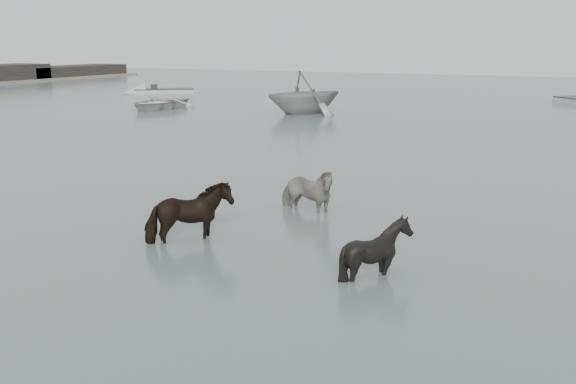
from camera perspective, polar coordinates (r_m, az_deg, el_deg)
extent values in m
plane|color=#4A5855|center=(12.03, 1.89, -6.03)|extent=(140.00, 140.00, 0.00)
imported|color=black|center=(15.21, 1.65, 0.79)|extent=(1.73, 0.99, 1.38)
imported|color=black|center=(12.99, -8.72, -1.34)|extent=(1.60, 1.74, 1.46)
imported|color=black|center=(11.17, 7.90, -4.09)|extent=(1.41, 1.31, 1.33)
imported|color=silver|center=(39.76, -11.50, 7.94)|extent=(3.31, 4.61, 0.95)
imported|color=#949694|center=(36.48, 1.51, 8.97)|extent=(5.98, 6.20, 2.51)
cube|color=black|center=(77.85, -18.79, 10.18)|extent=(4.50, 14.00, 1.10)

